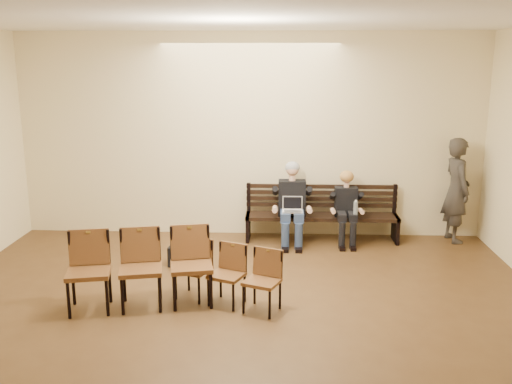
% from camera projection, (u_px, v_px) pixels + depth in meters
% --- Properties ---
extents(room_walls, '(8.02, 10.01, 3.51)m').
position_uv_depth(room_walls, '(226.00, 114.00, 5.53)').
color(room_walls, beige).
rests_on(room_walls, ground).
extents(bench, '(2.60, 0.90, 0.45)m').
position_uv_depth(bench, '(321.00, 228.00, 9.77)').
color(bench, black).
rests_on(bench, ground).
extents(seated_man, '(0.57, 0.79, 1.37)m').
position_uv_depth(seated_man, '(292.00, 203.00, 9.57)').
color(seated_man, black).
rests_on(seated_man, ground).
extents(seated_woman, '(0.47, 0.65, 1.09)m').
position_uv_depth(seated_woman, '(346.00, 212.00, 9.56)').
color(seated_woman, black).
rests_on(seated_woman, ground).
extents(laptop, '(0.35, 0.29, 0.24)m').
position_uv_depth(laptop, '(292.00, 213.00, 9.37)').
color(laptop, silver).
rests_on(laptop, bench).
extents(water_bottle, '(0.08, 0.08, 0.24)m').
position_uv_depth(water_bottle, '(355.00, 214.00, 9.32)').
color(water_bottle, silver).
rests_on(water_bottle, bench).
extents(bag, '(0.44, 0.32, 0.30)m').
position_uv_depth(bag, '(183.00, 256.00, 8.61)').
color(bag, black).
rests_on(bag, ground).
extents(passerby, '(0.60, 0.82, 2.05)m').
position_uv_depth(passerby, '(457.00, 182.00, 9.57)').
color(passerby, '#35302B').
rests_on(passerby, ground).
extents(chair_row_front, '(1.44, 0.93, 0.77)m').
position_uv_depth(chair_row_front, '(227.00, 275.00, 7.20)').
color(chair_row_front, brown).
rests_on(chair_row_front, ground).
extents(chair_row_back, '(1.85, 0.90, 0.99)m').
position_uv_depth(chair_row_back, '(141.00, 270.00, 7.10)').
color(chair_row_back, brown).
rests_on(chair_row_back, ground).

